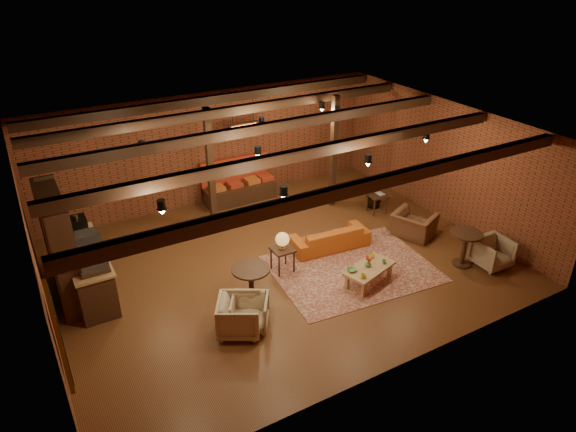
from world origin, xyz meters
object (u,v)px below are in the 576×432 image
armchair_right (414,221)px  round_table_right (465,243)px  round_table_left (251,279)px  armchair_a (239,314)px  armchair_far (493,251)px  side_table_book (377,196)px  side_table_lamp (282,242)px  plant_tall (377,167)px  sofa (329,237)px  armchair_b (250,311)px  coffee_table (369,269)px

armchair_right → round_table_right: 1.61m
round_table_left → armchair_a: bearing=-129.4°
armchair_right → round_table_left: bearing=72.1°
armchair_far → side_table_book: bearing=101.6°
side_table_lamp → armchair_right: 3.74m
round_table_left → plant_tall: bearing=24.6°
sofa → side_table_book: size_ratio=3.46×
side_table_lamp → side_table_book: size_ratio=1.77×
round_table_left → armchair_right: armchair_right is taller
armchair_b → plant_tall: size_ratio=0.29×
armchair_far → round_table_left: bearing=166.0°
coffee_table → round_table_left: (-2.54, 0.67, 0.19)m
armchair_right → side_table_book: 1.53m
armchair_b → round_table_right: (5.30, -0.46, 0.21)m
round_table_left → armchair_a: 0.98m
side_table_lamp → plant_tall: bearing=22.3°
side_table_book → sofa: bearing=-157.1°
armchair_a → plant_tall: bearing=-32.1°
side_table_lamp → armchair_b: bearing=-137.1°
armchair_a → armchair_right: bearing=-48.2°
armchair_a → armchair_far: 6.15m
coffee_table → armchair_b: size_ratio=1.83×
sofa → coffee_table: bearing=91.7°
side_table_lamp → plant_tall: 4.20m
armchair_b → round_table_right: bearing=27.3°
round_table_left → armchair_right: (4.84, 0.45, -0.13)m
armchair_far → side_table_lamp: bearing=154.6°
round_table_right → plant_tall: plant_tall is taller
round_table_left → side_table_book: 5.25m
armchair_b → plant_tall: 6.20m
sofa → armchair_a: armchair_a is taller
sofa → side_table_book: 2.41m
coffee_table → side_table_lamp: side_table_lamp is taller
coffee_table → side_table_lamp: size_ratio=1.33×
sofa → round_table_left: round_table_left is taller
armchair_right → armchair_far: size_ratio=1.31×
armchair_right → armchair_a: bearing=79.1°
armchair_b → side_table_book: bearing=59.3°
sofa → round_table_left: bearing=26.9°
coffee_table → armchair_right: size_ratio=1.33×
coffee_table → round_table_left: bearing=165.2°
sofa → plant_tall: plant_tall is taller
coffee_table → armchair_far: bearing=-16.1°
side_table_book → side_table_lamp: bearing=-161.0°
round_table_right → armchair_far: (0.55, -0.37, -0.19)m
armchair_b → armchair_right: bearing=44.6°
side_table_lamp → armchair_far: side_table_lamp is taller
armchair_a → round_table_right: round_table_right is taller
coffee_table → side_table_book: size_ratio=2.36×
side_table_book → round_table_right: (0.07, -3.13, 0.07)m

